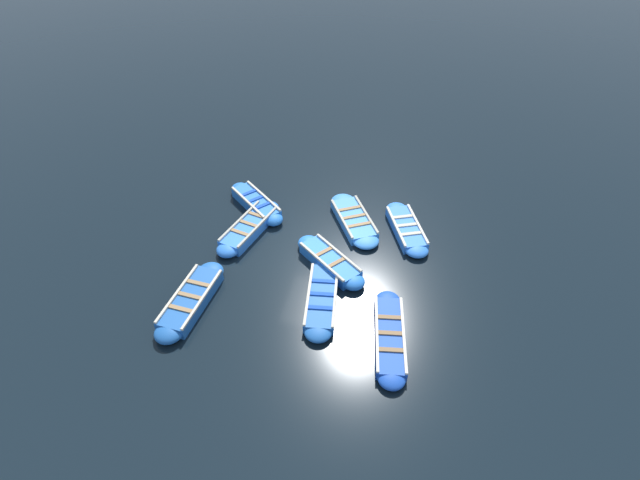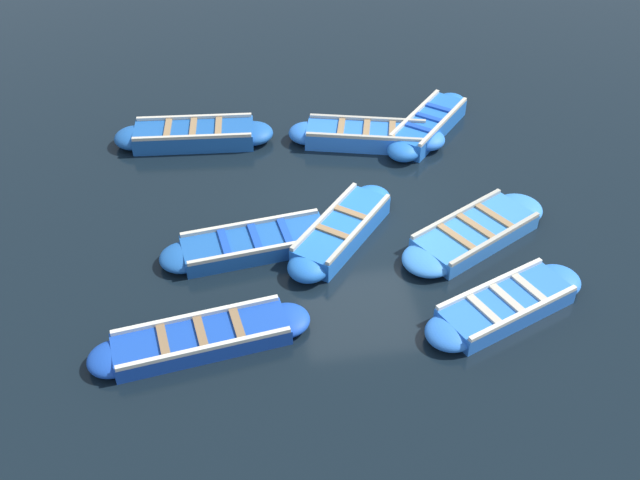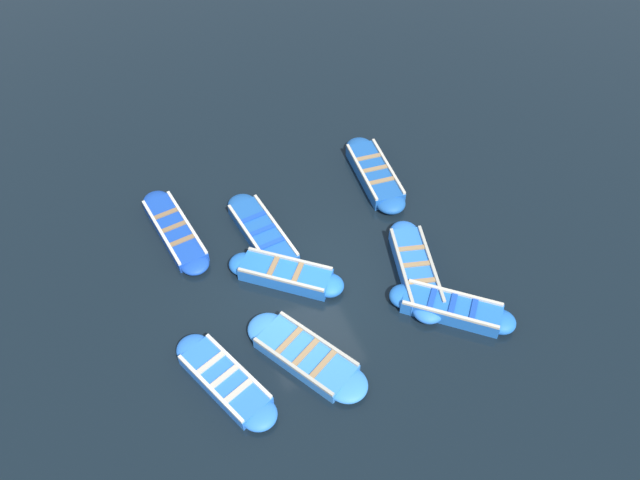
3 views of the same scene
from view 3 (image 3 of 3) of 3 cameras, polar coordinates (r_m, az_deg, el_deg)
The scene contains 9 objects.
ground_plane at distance 16.29m, azimuth -0.96°, elevation -4.40°, with size 120.00×120.00×0.00m, color black.
boat_mid_row at distance 16.34m, azimuth -3.16°, elevation -3.16°, with size 2.59×2.91×0.45m.
boat_far_corner at distance 19.08m, azimuth 5.00°, elevation 6.06°, with size 3.57×1.14×0.45m.
boat_centre at distance 14.95m, azimuth -1.31°, elevation -10.55°, with size 3.43×2.51×0.37m.
boat_broadside at distance 16.62m, azimuth 8.73°, elevation -2.64°, with size 3.56×1.64×0.44m.
boat_bow_out at distance 17.38m, azimuth -5.26°, elevation 0.56°, with size 3.61×1.30×0.37m.
boat_outer_left at distance 15.99m, azimuth 11.94°, elevation -6.17°, with size 2.63×2.89×0.45m.
boat_outer_right at distance 17.86m, azimuth -13.14°, elevation 0.85°, with size 3.67×1.31×0.35m.
boat_inner_gap at distance 14.78m, azimuth -8.68°, elevation -12.57°, with size 3.26×1.99×0.38m.
Camera 3 is at (-9.27, 3.49, 12.93)m, focal length 35.00 mm.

